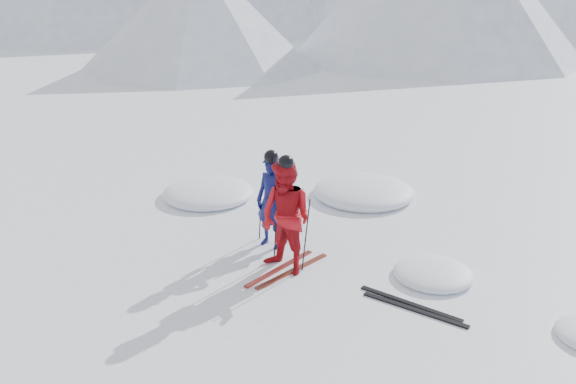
% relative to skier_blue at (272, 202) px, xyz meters
% --- Properties ---
extents(ground, '(160.00, 160.00, 0.00)m').
position_rel_skier_blue_xyz_m(ground, '(2.15, -0.47, -0.87)').
color(ground, white).
rests_on(ground, ground).
extents(skier_blue, '(0.71, 0.54, 1.74)m').
position_rel_skier_blue_xyz_m(skier_blue, '(0.00, 0.00, 0.00)').
color(skier_blue, '#0D114F').
rests_on(skier_blue, ground).
extents(skier_red, '(1.14, 1.00, 1.95)m').
position_rel_skier_blue_xyz_m(skier_red, '(0.63, -0.81, 0.10)').
color(skier_red, '#A90D15').
rests_on(skier_red, ground).
extents(pole_blue_left, '(0.12, 0.08, 1.16)m').
position_rel_skier_blue_xyz_m(pole_blue_left, '(-0.30, 0.15, -0.29)').
color(pole_blue_left, black).
rests_on(pole_blue_left, ground).
extents(pole_blue_right, '(0.12, 0.07, 1.16)m').
position_rel_skier_blue_xyz_m(pole_blue_right, '(0.25, 0.25, -0.29)').
color(pole_blue_right, black).
rests_on(pole_blue_right, ground).
extents(pole_red_left, '(0.13, 0.10, 1.30)m').
position_rel_skier_blue_xyz_m(pole_red_left, '(0.33, -0.56, -0.22)').
color(pole_red_left, black).
rests_on(pole_red_left, ground).
extents(pole_red_right, '(0.13, 0.09, 1.30)m').
position_rel_skier_blue_xyz_m(pole_red_right, '(0.93, -0.66, -0.22)').
color(pole_red_right, black).
rests_on(pole_red_right, ground).
extents(ski_worn_left, '(0.57, 1.66, 0.03)m').
position_rel_skier_blue_xyz_m(ski_worn_left, '(0.51, -0.81, -0.86)').
color(ski_worn_left, black).
rests_on(ski_worn_left, ground).
extents(ski_worn_right, '(0.68, 1.62, 0.03)m').
position_rel_skier_blue_xyz_m(ski_worn_right, '(0.75, -0.81, -0.86)').
color(ski_worn_right, black).
rests_on(ski_worn_right, ground).
extents(ski_loose_a, '(1.67, 0.49, 0.03)m').
position_rel_skier_blue_xyz_m(ski_loose_a, '(2.83, -1.08, -0.86)').
color(ski_loose_a, black).
rests_on(ski_loose_a, ground).
extents(ski_loose_b, '(1.68, 0.44, 0.03)m').
position_rel_skier_blue_xyz_m(ski_loose_b, '(2.93, -1.23, -0.86)').
color(ski_loose_b, black).
rests_on(ski_loose_b, ground).
extents(snow_lumps, '(9.32, 5.77, 0.50)m').
position_rel_skier_blue_xyz_m(snow_lumps, '(0.14, 2.12, -0.87)').
color(snow_lumps, white).
rests_on(snow_lumps, ground).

